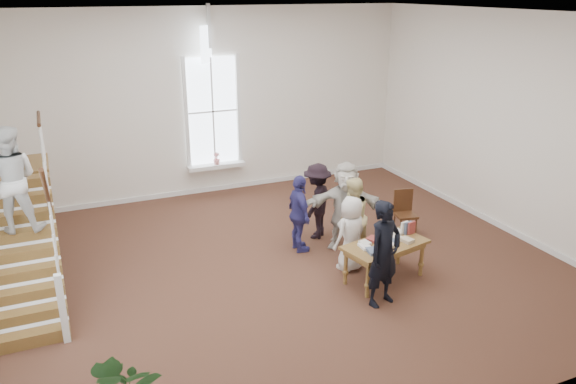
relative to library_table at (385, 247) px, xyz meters
name	(u,v)px	position (x,y,z in m)	size (l,w,h in m)	color
ground	(284,265)	(-1.42, 1.19, -0.63)	(10.00, 10.00, 0.00)	#49281C
room_shell	(216,176)	(-1.42, 5.58, -0.23)	(10.49, 10.00, 10.00)	white
staircase	(16,205)	(-5.77, 1.94, 0.99)	(1.10, 4.10, 2.92)	brown
library_table	(385,247)	(0.00, 0.00, 0.00)	(1.64, 1.06, 0.77)	brown
police_officer	(384,254)	(-0.46, -0.66, 0.27)	(0.65, 0.43, 1.79)	black
elderly_woman	(351,234)	(-0.36, 0.59, 0.08)	(0.69, 0.45, 1.41)	silver
person_yellow	(352,217)	(-0.06, 1.09, 0.15)	(0.76, 0.59, 1.56)	beige
woman_cluster_a	(299,214)	(-0.90, 1.66, 0.15)	(0.91, 0.38, 1.55)	navy
woman_cluster_b	(317,201)	(-0.30, 2.11, 0.16)	(1.02, 0.59, 1.58)	black
woman_cluster_c	(345,206)	(0.00, 1.46, 0.25)	(1.63, 0.52, 1.76)	beige
side_chair	(404,210)	(1.45, 1.53, -0.09)	(0.49, 0.49, 0.96)	#341B0E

